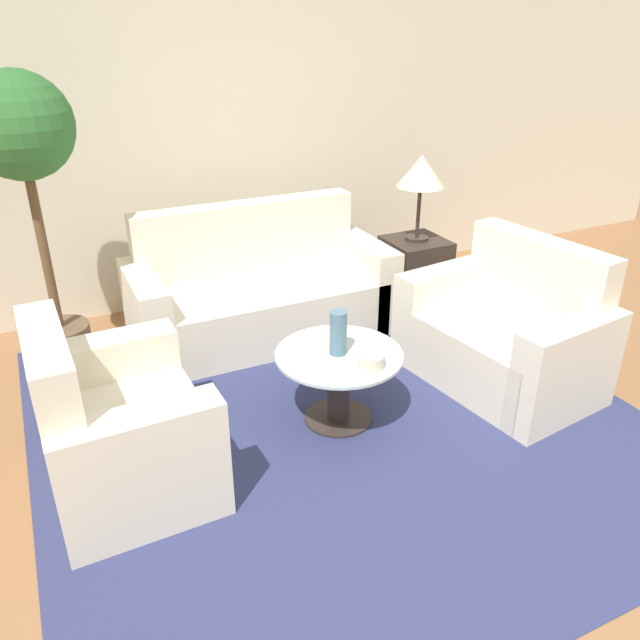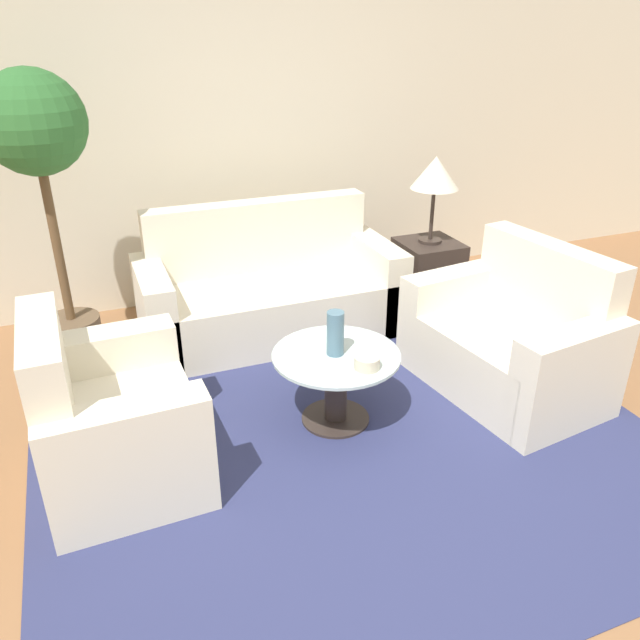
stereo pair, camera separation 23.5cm
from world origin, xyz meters
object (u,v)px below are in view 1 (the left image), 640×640
coffee_table (339,377)px  table_lamp (421,173)px  potted_plant (27,165)px  sofa_main (259,295)px  vase (338,333)px  armchair (113,434)px  bowl (372,361)px  loveseat (507,337)px

coffee_table → table_lamp: size_ratio=1.11×
potted_plant → sofa_main: bearing=-2.6°
vase → table_lamp: bearing=42.0°
table_lamp → vase: bearing=-138.0°
coffee_table → potted_plant: bearing=135.8°
armchair → table_lamp: bearing=-67.0°
bowl → coffee_table: bearing=113.8°
coffee_table → table_lamp: 1.93m
table_lamp → vase: table_lamp is taller
coffee_table → sofa_main: bearing=90.1°
table_lamp → sofa_main: bearing=174.6°
armchair → bowl: (1.36, -0.20, 0.18)m
table_lamp → bowl: size_ratio=4.72×
loveseat → vase: 1.24m
armchair → potted_plant: potted_plant is taller
armchair → bowl: bearing=-100.0°
sofa_main → bowl: bearing=-86.4°
loveseat → sofa_main: bearing=-145.5°
loveseat → vase: bearing=-99.7°
bowl → armchair: bearing=171.8°
coffee_table → table_lamp: bearing=42.2°
armchair → potted_plant: bearing=3.5°
armchair → coffee_table: (1.27, 0.01, -0.01)m
vase → bowl: (0.10, -0.21, -0.09)m
sofa_main → table_lamp: (1.30, -0.12, 0.81)m
sofa_main → armchair: (-1.27, -1.31, 0.00)m
potted_plant → vase: size_ratio=7.39×
table_lamp → bowl: 1.93m
loveseat → table_lamp: table_lamp is taller
potted_plant → bowl: potted_plant is taller
potted_plant → armchair: bearing=-84.7°
table_lamp → vase: size_ratio=2.55×
loveseat → bowl: 1.14m
table_lamp → bowl: bearing=-131.0°
sofa_main → vase: 1.32m
potted_plant → loveseat: bearing=-28.4°
armchair → table_lamp: 2.94m
potted_plant → vase: bearing=-44.2°
loveseat → potted_plant: 3.15m
sofa_main → armchair: size_ratio=1.86×
table_lamp → coffee_table: bearing=-137.8°
potted_plant → bowl: 2.34m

